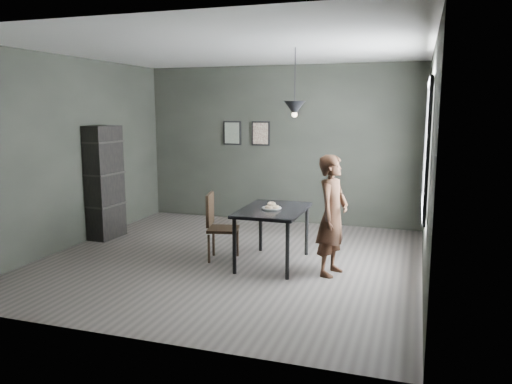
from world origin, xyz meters
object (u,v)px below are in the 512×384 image
(woman, at_px, (332,215))
(white_plate, at_px, (272,209))
(pendant_lamp, at_px, (295,108))
(cafe_table, at_px, (273,214))
(shelf_unit, at_px, (104,182))
(wood_chair, at_px, (217,222))

(woman, bearing_deg, white_plate, 94.20)
(woman, distance_m, pendant_lamp, 1.44)
(cafe_table, distance_m, woman, 0.83)
(cafe_table, distance_m, white_plate, 0.09)
(woman, bearing_deg, pendant_lamp, 77.66)
(cafe_table, bearing_deg, pendant_lamp, 21.80)
(white_plate, xyz_separation_m, shelf_unit, (-2.91, 0.54, 0.13))
(wood_chair, bearing_deg, white_plate, -11.94)
(woman, xyz_separation_m, pendant_lamp, (-0.56, 0.27, 1.30))
(shelf_unit, height_order, pendant_lamp, pendant_lamp)
(cafe_table, relative_size, woman, 0.80)
(woman, distance_m, wood_chair, 1.60)
(wood_chair, distance_m, pendant_lamp, 1.84)
(wood_chair, relative_size, shelf_unit, 0.52)
(wood_chair, distance_m, shelf_unit, 2.25)
(pendant_lamp, bearing_deg, white_plate, -151.85)
(woman, distance_m, shelf_unit, 3.79)
(white_plate, distance_m, woman, 0.83)
(woman, xyz_separation_m, shelf_unit, (-3.73, 0.67, 0.14))
(woman, relative_size, wood_chair, 1.63)
(wood_chair, bearing_deg, pendant_lamp, -4.41)
(cafe_table, xyz_separation_m, woman, (0.81, -0.17, 0.08))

